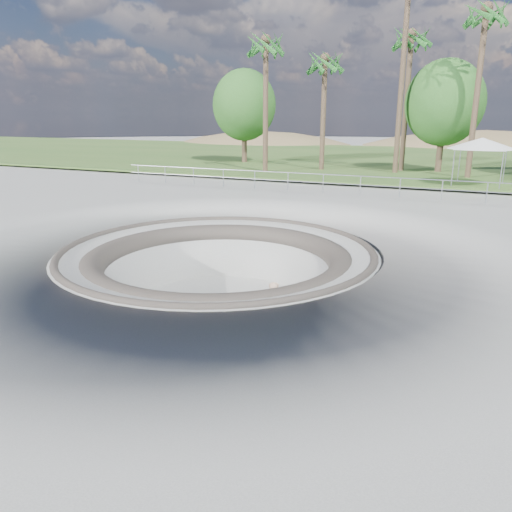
{
  "coord_description": "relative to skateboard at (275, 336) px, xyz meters",
  "views": [
    {
      "loc": [
        7.47,
        -13.85,
        4.28
      ],
      "look_at": [
        1.29,
        0.16,
        -0.1
      ],
      "focal_mm": 35.0,
      "sensor_mm": 36.0,
      "label": 1
    }
  ],
  "objects": [
    {
      "name": "palm_b",
      "position": [
        -5.87,
        24.04,
        9.4
      ],
      "size": [
        2.6,
        2.6,
        8.66
      ],
      "color": "brown",
      "rests_on": "ground"
    },
    {
      "name": "skateboard",
      "position": [
        0.0,
        0.0,
        0.0
      ],
      "size": [
        0.85,
        0.5,
        0.09
      ],
      "color": "brown",
      "rests_on": "ground"
    },
    {
      "name": "ground",
      "position": [
        -2.7,
        1.68,
        1.83
      ],
      "size": [
        180.0,
        180.0,
        0.0
      ],
      "primitive_type": "plane",
      "color": "#ADAEA8",
      "rests_on": "ground"
    },
    {
      "name": "skate_bowl",
      "position": [
        -2.7,
        1.68,
        0.0
      ],
      "size": [
        14.0,
        14.0,
        4.1
      ],
      "color": "#ADAEA8",
      "rests_on": "ground"
    },
    {
      "name": "palm_e",
      "position": [
        4.22,
        23.22,
        11.55
      ],
      "size": [
        2.6,
        2.6,
        10.99
      ],
      "color": "brown",
      "rests_on": "ground"
    },
    {
      "name": "skater",
      "position": [
        0.0,
        0.0,
        0.82
      ],
      "size": [
        0.38,
        0.58,
        1.6
      ],
      "primitive_type": "imported",
      "rotation": [
        0.0,
        0.0,
        1.57
      ],
      "color": "tan",
      "rests_on": "skateboard"
    },
    {
      "name": "palm_d",
      "position": [
        -0.34,
        25.66,
        10.77
      ],
      "size": [
        2.6,
        2.6,
        10.14
      ],
      "color": "brown",
      "rests_on": "ground"
    },
    {
      "name": "grass_strip",
      "position": [
        -2.7,
        35.68,
        2.05
      ],
      "size": [
        180.0,
        36.0,
        0.12
      ],
      "color": "#385D25",
      "rests_on": "ground"
    },
    {
      "name": "safety_railing",
      "position": [
        -2.7,
        13.68,
        2.52
      ],
      "size": [
        25.0,
        0.06,
        1.03
      ],
      "color": "#989CA0",
      "rests_on": "ground"
    },
    {
      "name": "bushy_tree_mid",
      "position": [
        2.18,
        25.99,
        6.81
      ],
      "size": [
        5.37,
        4.88,
        7.75
      ],
      "color": "brown",
      "rests_on": "ground"
    },
    {
      "name": "palm_a",
      "position": [
        -9.2,
        21.17,
        10.36
      ],
      "size": [
        2.6,
        2.6,
        9.69
      ],
      "color": "brown",
      "rests_on": "ground"
    },
    {
      "name": "bushy_tree_left",
      "position": [
        -13.59,
        27.03,
        6.77
      ],
      "size": [
        5.33,
        4.85,
        7.7
      ],
      "color": "brown",
      "rests_on": "ground"
    },
    {
      "name": "canopy_white",
      "position": [
        4.85,
        19.68,
        4.46
      ],
      "size": [
        5.29,
        5.29,
        2.68
      ],
      "color": "#989CA0",
      "rests_on": "ground"
    },
    {
      "name": "distant_hills",
      "position": [
        1.08,
        58.85,
        -5.19
      ],
      "size": [
        103.2,
        45.0,
        28.6
      ],
      "color": "olive",
      "rests_on": "ground"
    }
  ]
}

